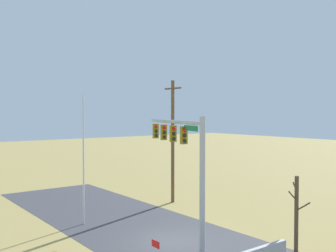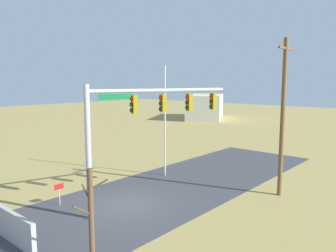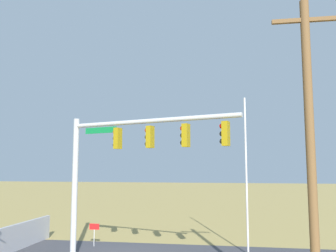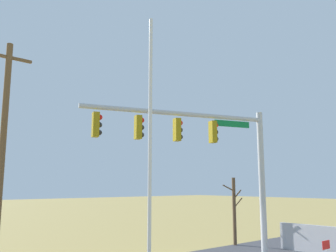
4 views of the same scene
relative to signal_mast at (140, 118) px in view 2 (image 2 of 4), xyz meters
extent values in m
plane|color=#9E894C|center=(0.14, -0.92, -4.91)|extent=(160.00, 160.00, 0.00)
cube|color=#3D3D42|center=(-3.86, -0.92, -4.91)|extent=(28.00, 8.00, 0.01)
cube|color=#B7B5AD|center=(3.64, -0.88, -4.91)|extent=(6.00, 6.00, 0.01)
cube|color=#A8A8AD|center=(6.30, -2.42, -4.23)|extent=(0.20, 6.01, 1.36)
cylinder|color=#B2B5BA|center=(2.64, -0.88, -1.57)|extent=(0.28, 0.28, 6.69)
cylinder|color=#B2B5BA|center=(-1.29, 0.43, 1.42)|extent=(7.92, 2.81, 0.20)
cube|color=#0F7238|center=(1.22, -0.41, 1.14)|extent=(1.72, 0.60, 0.28)
cube|color=#937A0F|center=(0.28, -0.09, 0.72)|extent=(0.34, 0.42, 0.96)
sphere|color=red|center=(0.42, -0.14, 1.02)|extent=(0.22, 0.22, 0.22)
sphere|color=black|center=(0.42, -0.14, 0.72)|extent=(0.22, 0.22, 0.22)
sphere|color=black|center=(0.42, -0.14, 0.42)|extent=(0.22, 0.22, 0.22)
cube|color=#937A0F|center=(-1.34, 0.45, 0.72)|extent=(0.34, 0.42, 0.96)
sphere|color=red|center=(-1.20, 0.40, 1.02)|extent=(0.22, 0.22, 0.22)
sphere|color=black|center=(-1.20, 0.40, 0.72)|extent=(0.22, 0.22, 0.22)
sphere|color=black|center=(-1.20, 0.40, 0.42)|extent=(0.22, 0.22, 0.22)
cube|color=#937A0F|center=(-2.97, 0.99, 0.72)|extent=(0.34, 0.42, 0.96)
sphere|color=red|center=(-2.83, 0.94, 1.02)|extent=(0.22, 0.22, 0.22)
sphere|color=black|center=(-2.83, 0.94, 0.72)|extent=(0.22, 0.22, 0.22)
sphere|color=black|center=(-2.83, 0.94, 0.42)|extent=(0.22, 0.22, 0.22)
cube|color=#937A0F|center=(-4.59, 1.53, 0.72)|extent=(0.34, 0.42, 0.96)
sphere|color=red|center=(-4.45, 1.49, 1.02)|extent=(0.22, 0.22, 0.22)
sphere|color=black|center=(-4.45, 1.49, 0.72)|extent=(0.22, 0.22, 0.22)
sphere|color=black|center=(-4.45, 1.49, 0.42)|extent=(0.22, 0.22, 0.22)
cylinder|color=silver|center=(-5.60, -3.18, -0.95)|extent=(0.10, 0.10, 7.93)
cylinder|color=brown|center=(-6.96, 4.84, -0.27)|extent=(0.26, 0.26, 9.29)
cube|color=brown|center=(-6.96, 4.84, 3.78)|extent=(1.90, 0.12, 0.12)
cylinder|color=brown|center=(5.28, 2.92, -3.03)|extent=(0.20, 0.20, 3.77)
cylinder|color=brown|center=(5.65, 2.92, -2.58)|extent=(0.78, 0.07, 0.57)
cylinder|color=brown|center=(5.05, 3.12, -1.73)|extent=(0.54, 0.47, 0.39)
cylinder|color=brown|center=(5.26, 2.64, -2.10)|extent=(0.12, 0.61, 0.55)
cylinder|color=silver|center=(2.66, -3.68, -4.46)|extent=(0.04, 0.04, 0.90)
cube|color=red|center=(2.66, -3.68, -3.85)|extent=(0.56, 0.02, 0.32)
cube|color=beige|center=(-38.62, -22.49, -2.72)|extent=(13.17, 10.86, 4.39)
camera|label=1|loc=(16.70, -13.74, 1.96)|focal=42.35mm
camera|label=2|loc=(12.05, 12.47, 1.90)|focal=35.51mm
camera|label=3|loc=(-4.56, 15.48, -0.55)|focal=37.94mm
camera|label=4|loc=(-11.49, -10.76, -1.58)|focal=38.98mm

